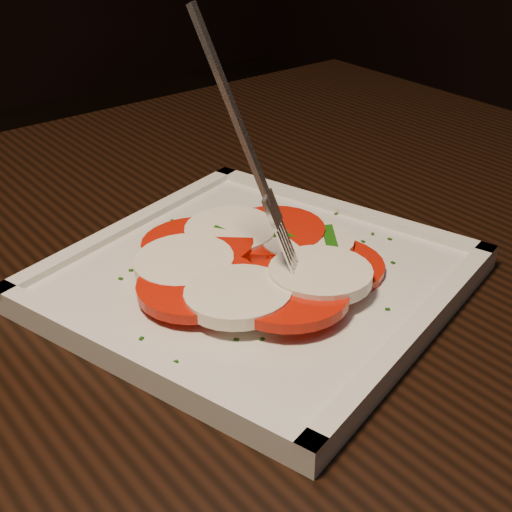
# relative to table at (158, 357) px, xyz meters

# --- Properties ---
(table) EXTENTS (1.22, 0.83, 0.75)m
(table) POSITION_rel_table_xyz_m (0.00, 0.00, 0.00)
(table) COLOR black
(table) RESTS_ON ground
(plate) EXTENTS (0.35, 0.35, 0.01)m
(plate) POSITION_rel_table_xyz_m (0.05, -0.09, 0.11)
(plate) COLOR silver
(plate) RESTS_ON table
(caprese_salad) EXTENTS (0.25, 0.22, 0.02)m
(caprese_salad) POSITION_rel_table_xyz_m (0.05, -0.09, 0.12)
(caprese_salad) COLOR red
(caprese_salad) RESTS_ON plate
(fork) EXTENTS (0.07, 0.08, 0.19)m
(fork) POSITION_rel_table_xyz_m (0.02, -0.09, 0.23)
(fork) COLOR white
(fork) RESTS_ON caprese_salad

